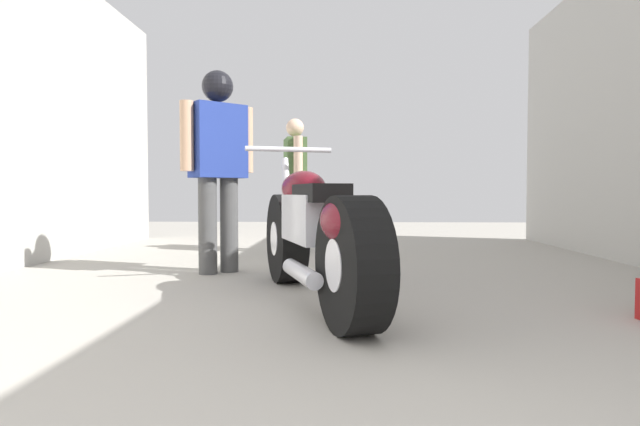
{
  "coord_description": "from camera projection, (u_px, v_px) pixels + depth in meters",
  "views": [
    {
      "loc": [
        0.08,
        -0.55,
        0.71
      ],
      "look_at": [
        -0.09,
        3.9,
        0.54
      ],
      "focal_mm": 29.18,
      "sensor_mm": 36.0,
      "label": 1
    }
  ],
  "objects": [
    {
      "name": "ground_plane",
      "position": [
        330.0,
        282.0,
        4.15
      ],
      "size": [
        17.17,
        17.17,
        0.0
      ],
      "primitive_type": "plane",
      "color": "#A8A399"
    },
    {
      "name": "mechanic_in_blue",
      "position": [
        295.0,
        177.0,
        6.25
      ],
      "size": [
        0.32,
        0.65,
        1.6
      ],
      "color": "#2D3851",
      "rests_on": "ground_plane"
    },
    {
      "name": "motorcycle_maroon_cruiser",
      "position": [
        314.0,
        233.0,
        3.31
      ],
      "size": [
        0.99,
        2.23,
        1.07
      ],
      "color": "black",
      "rests_on": "ground_plane"
    },
    {
      "name": "mechanic_with_helmet",
      "position": [
        218.0,
        152.0,
        4.58
      ],
      "size": [
        0.6,
        0.54,
        1.78
      ],
      "color": "#4C4C4C",
      "rests_on": "ground_plane"
    }
  ]
}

